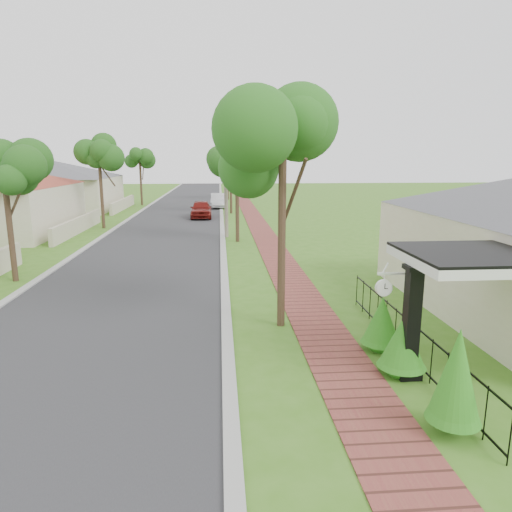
{
  "coord_description": "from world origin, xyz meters",
  "views": [
    {
      "loc": [
        0.51,
        -9.93,
        4.67
      ],
      "look_at": [
        1.69,
        4.91,
        1.5
      ],
      "focal_mm": 32.0,
      "sensor_mm": 36.0,
      "label": 1
    }
  ],
  "objects_px": {
    "porch_post": "(411,328)",
    "parked_car_red": "(201,209)",
    "parked_car_white": "(219,201)",
    "near_tree": "(283,153)",
    "utility_pole": "(226,173)",
    "station_clock": "(384,287)"
  },
  "relations": [
    {
      "from": "porch_post",
      "to": "utility_pole",
      "type": "xyz_separation_m",
      "value": [
        -3.65,
        18.65,
        2.75
      ]
    },
    {
      "from": "near_tree",
      "to": "station_clock",
      "type": "distance_m",
      "value": 4.53
    },
    {
      "from": "parked_car_red",
      "to": "station_clock",
      "type": "relative_size",
      "value": 6.42
    },
    {
      "from": "parked_car_white",
      "to": "utility_pole",
      "type": "height_order",
      "value": "utility_pole"
    },
    {
      "from": "parked_car_red",
      "to": "station_clock",
      "type": "bearing_deg",
      "value": -80.65
    },
    {
      "from": "utility_pole",
      "to": "parked_car_white",
      "type": "bearing_deg",
      "value": 91.67
    },
    {
      "from": "porch_post",
      "to": "utility_pole",
      "type": "distance_m",
      "value": 19.2
    },
    {
      "from": "parked_car_red",
      "to": "parked_car_white",
      "type": "relative_size",
      "value": 0.99
    },
    {
      "from": "utility_pole",
      "to": "station_clock",
      "type": "relative_size",
      "value": 11.89
    },
    {
      "from": "utility_pole",
      "to": "station_clock",
      "type": "height_order",
      "value": "utility_pole"
    },
    {
      "from": "parked_car_red",
      "to": "parked_car_white",
      "type": "distance_m",
      "value": 7.88
    },
    {
      "from": "porch_post",
      "to": "utility_pole",
      "type": "relative_size",
      "value": 0.33
    },
    {
      "from": "parked_car_red",
      "to": "porch_post",
      "type": "bearing_deg",
      "value": -79.83
    },
    {
      "from": "parked_car_red",
      "to": "near_tree",
      "type": "distance_m",
      "value": 25.21
    },
    {
      "from": "near_tree",
      "to": "parked_car_red",
      "type": "bearing_deg",
      "value": 97.39
    },
    {
      "from": "station_clock",
      "to": "parked_car_red",
      "type": "bearing_deg",
      "value": 100.39
    },
    {
      "from": "porch_post",
      "to": "near_tree",
      "type": "relative_size",
      "value": 0.42
    },
    {
      "from": "porch_post",
      "to": "near_tree",
      "type": "xyz_separation_m",
      "value": [
        -2.35,
        3.37,
        3.7
      ]
    },
    {
      "from": "porch_post",
      "to": "station_clock",
      "type": "xyz_separation_m",
      "value": [
        -0.49,
        0.4,
        0.83
      ]
    },
    {
      "from": "parked_car_red",
      "to": "station_clock",
      "type": "height_order",
      "value": "station_clock"
    },
    {
      "from": "porch_post",
      "to": "parked_car_red",
      "type": "xyz_separation_m",
      "value": [
        -5.55,
        28.03,
        -0.42
      ]
    },
    {
      "from": "parked_car_white",
      "to": "utility_pole",
      "type": "distance_m",
      "value": 17.44
    }
  ]
}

